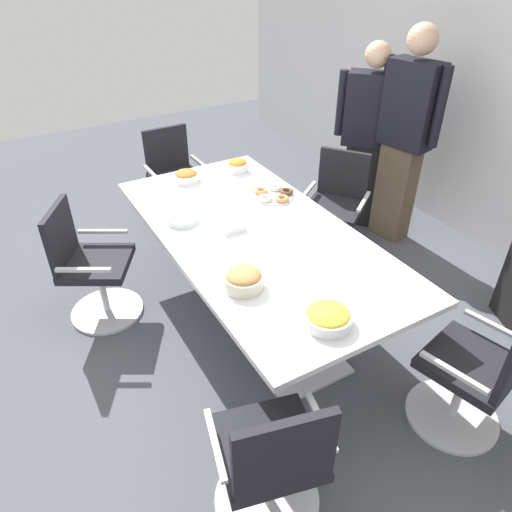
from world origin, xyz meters
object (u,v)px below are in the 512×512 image
(plate_stack, at_px, (183,219))
(office_chair_3, at_px, (477,376))
(donut_platter, at_px, (274,194))
(person_standing_0, at_px, (367,136))
(napkin_pile, at_px, (231,225))
(office_chair_4, at_px, (335,211))
(snack_bowl_cookies, at_px, (243,279))
(office_chair_2, at_px, (271,463))
(office_chair_0, at_px, (175,182))
(office_chair_1, at_px, (91,269))
(snack_bowl_chips_yellow, at_px, (328,316))
(snack_bowl_pretzels, at_px, (186,176))
(person_standing_1, at_px, (405,135))
(snack_bowl_chips_orange, at_px, (238,165))
(conference_table, at_px, (256,247))

(plate_stack, bearing_deg, office_chair_3, 27.63)
(office_chair_3, height_order, donut_platter, office_chair_3)
(person_standing_0, bearing_deg, napkin_pile, 68.21)
(office_chair_4, relative_size, snack_bowl_cookies, 3.91)
(plate_stack, bearing_deg, office_chair_2, -10.19)
(snack_bowl_cookies, height_order, napkin_pile, snack_bowl_cookies)
(office_chair_0, distance_m, office_chair_1, 1.52)
(person_standing_0, xyz_separation_m, plate_stack, (0.38, -1.99, -0.11))
(office_chair_4, relative_size, snack_bowl_chips_yellow, 3.54)
(napkin_pile, bearing_deg, person_standing_0, 110.04)
(office_chair_0, bearing_deg, office_chair_3, 98.40)
(office_chair_4, relative_size, snack_bowl_pretzels, 4.46)
(office_chair_2, relative_size, snack_bowl_pretzels, 4.46)
(office_chair_1, xyz_separation_m, office_chair_4, (0.19, 2.08, 0.00))
(office_chair_2, xyz_separation_m, donut_platter, (-1.71, 1.06, 0.36))
(office_chair_0, xyz_separation_m, napkin_pile, (1.58, -0.20, 0.37))
(office_chair_4, xyz_separation_m, snack_bowl_chips_yellow, (1.42, -1.20, 0.39))
(office_chair_1, distance_m, plate_stack, 0.79)
(person_standing_1, distance_m, snack_bowl_chips_yellow, 2.32)
(office_chair_3, distance_m, office_chair_4, 1.95)
(snack_bowl_pretzels, distance_m, napkin_pile, 0.85)
(office_chair_2, bearing_deg, snack_bowl_chips_orange, 78.98)
(snack_bowl_cookies, bearing_deg, snack_bowl_chips_yellow, 25.35)
(plate_stack, bearing_deg, napkin_pile, 43.82)
(office_chair_0, bearing_deg, snack_bowl_cookies, 78.07)
(donut_platter, bearing_deg, office_chair_3, 6.11)
(person_standing_0, bearing_deg, snack_bowl_cookies, 80.38)
(office_chair_4, bearing_deg, office_chair_0, 2.89)
(office_chair_3, relative_size, napkin_pile, 5.39)
(office_chair_3, distance_m, person_standing_1, 2.25)
(snack_bowl_chips_orange, bearing_deg, office_chair_3, 5.05)
(conference_table, height_order, snack_bowl_chips_yellow, snack_bowl_chips_yellow)
(person_standing_1, bearing_deg, snack_bowl_pretzels, 61.91)
(conference_table, xyz_separation_m, snack_bowl_chips_yellow, (0.98, -0.14, 0.17))
(donut_platter, height_order, plate_stack, donut_platter)
(office_chair_0, bearing_deg, snack_bowl_chips_orange, 110.70)
(snack_bowl_chips_orange, relative_size, napkin_pile, 1.06)
(person_standing_1, relative_size, donut_platter, 6.03)
(conference_table, bearing_deg, office_chair_0, 177.81)
(office_chair_3, height_order, office_chair_4, same)
(office_chair_0, height_order, snack_bowl_chips_yellow, office_chair_0)
(office_chair_1, xyz_separation_m, person_standing_0, (-0.12, 2.64, 0.48))
(office_chair_0, distance_m, napkin_pile, 1.64)
(plate_stack, bearing_deg, office_chair_1, -112.04)
(person_standing_1, distance_m, snack_bowl_pretzels, 1.91)
(snack_bowl_chips_orange, height_order, snack_bowl_chips_yellow, snack_bowl_chips_orange)
(snack_bowl_cookies, height_order, plate_stack, snack_bowl_cookies)
(office_chair_4, relative_size, donut_platter, 2.92)
(office_chair_0, bearing_deg, snack_bowl_pretzels, 76.80)
(snack_bowl_pretzels, bearing_deg, snack_bowl_cookies, -10.49)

